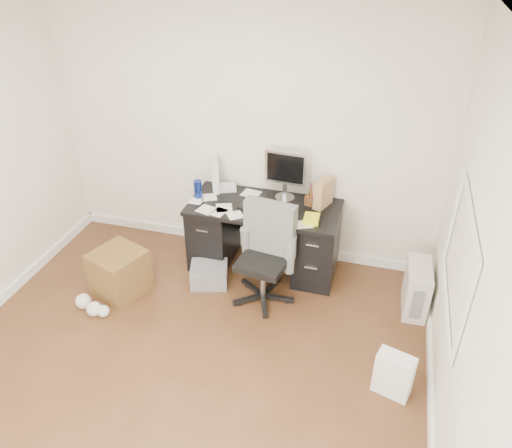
{
  "coord_description": "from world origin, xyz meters",
  "views": [
    {
      "loc": [
        1.38,
        -2.5,
        3.21
      ],
      "look_at": [
        0.34,
        1.2,
        0.81
      ],
      "focal_mm": 35.0,
      "sensor_mm": 36.0,
      "label": 1
    }
  ],
  "objects_px": {
    "lcd_monitor": "(285,175)",
    "pc_tower": "(417,288)",
    "keyboard": "(260,207)",
    "wicker_basket": "(119,272)",
    "office_chair": "(263,257)",
    "desk": "(264,235)"
  },
  "relations": [
    {
      "from": "lcd_monitor",
      "to": "pc_tower",
      "type": "height_order",
      "value": "lcd_monitor"
    },
    {
      "from": "keyboard",
      "to": "wicker_basket",
      "type": "distance_m",
      "value": 1.51
    },
    {
      "from": "desk",
      "to": "keyboard",
      "type": "height_order",
      "value": "keyboard"
    },
    {
      "from": "lcd_monitor",
      "to": "pc_tower",
      "type": "bearing_deg",
      "value": -13.84
    },
    {
      "from": "lcd_monitor",
      "to": "keyboard",
      "type": "bearing_deg",
      "value": -122.67
    },
    {
      "from": "desk",
      "to": "lcd_monitor",
      "type": "xyz_separation_m",
      "value": [
        0.16,
        0.19,
        0.61
      ]
    },
    {
      "from": "desk",
      "to": "lcd_monitor",
      "type": "bearing_deg",
      "value": 49.54
    },
    {
      "from": "office_chair",
      "to": "pc_tower",
      "type": "distance_m",
      "value": 1.46
    },
    {
      "from": "lcd_monitor",
      "to": "wicker_basket",
      "type": "relative_size",
      "value": 1.16
    },
    {
      "from": "lcd_monitor",
      "to": "office_chair",
      "type": "relative_size",
      "value": 0.53
    },
    {
      "from": "pc_tower",
      "to": "keyboard",
      "type": "bearing_deg",
      "value": 171.28
    },
    {
      "from": "desk",
      "to": "lcd_monitor",
      "type": "distance_m",
      "value": 0.66
    },
    {
      "from": "office_chair",
      "to": "pc_tower",
      "type": "height_order",
      "value": "office_chair"
    },
    {
      "from": "keyboard",
      "to": "pc_tower",
      "type": "distance_m",
      "value": 1.67
    },
    {
      "from": "office_chair",
      "to": "wicker_basket",
      "type": "xyz_separation_m",
      "value": [
        -1.39,
        -0.26,
        -0.27
      ]
    },
    {
      "from": "desk",
      "to": "pc_tower",
      "type": "height_order",
      "value": "desk"
    },
    {
      "from": "wicker_basket",
      "to": "office_chair",
      "type": "bearing_deg",
      "value": 10.62
    },
    {
      "from": "lcd_monitor",
      "to": "keyboard",
      "type": "relative_size",
      "value": 1.25
    },
    {
      "from": "pc_tower",
      "to": "wicker_basket",
      "type": "distance_m",
      "value": 2.85
    },
    {
      "from": "desk",
      "to": "lcd_monitor",
      "type": "height_order",
      "value": "lcd_monitor"
    },
    {
      "from": "keyboard",
      "to": "wicker_basket",
      "type": "relative_size",
      "value": 0.93
    },
    {
      "from": "desk",
      "to": "pc_tower",
      "type": "bearing_deg",
      "value": -9.13
    }
  ]
}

